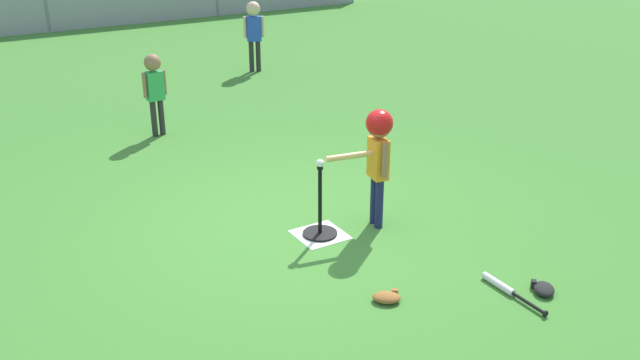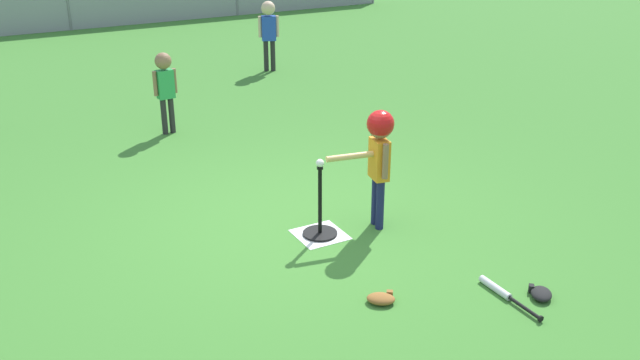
# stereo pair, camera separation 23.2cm
# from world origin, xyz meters

# --- Properties ---
(ground_plane) EXTENTS (60.00, 60.00, 0.00)m
(ground_plane) POSITION_xyz_m (0.00, 0.00, 0.00)
(ground_plane) COLOR #3D7A2D
(home_plate) EXTENTS (0.44, 0.44, 0.01)m
(home_plate) POSITION_xyz_m (0.10, -0.30, 0.00)
(home_plate) COLOR white
(home_plate) RESTS_ON ground_plane
(batting_tee) EXTENTS (0.32, 0.32, 0.68)m
(batting_tee) POSITION_xyz_m (0.10, -0.30, 0.11)
(batting_tee) COLOR black
(batting_tee) RESTS_ON ground_plane
(baseball_on_tee) EXTENTS (0.07, 0.07, 0.07)m
(baseball_on_tee) POSITION_xyz_m (0.10, -0.30, 0.71)
(baseball_on_tee) COLOR white
(baseball_on_tee) RESTS_ON batting_tee
(batter_child) EXTENTS (0.63, 0.32, 1.14)m
(batter_child) POSITION_xyz_m (0.65, -0.40, 0.81)
(batter_child) COLOR #191E4C
(batter_child) RESTS_ON ground_plane
(fielder_deep_left) EXTENTS (0.34, 0.24, 1.19)m
(fielder_deep_left) POSITION_xyz_m (2.31, 5.54, 0.77)
(fielder_deep_left) COLOR #262626
(fielder_deep_left) RESTS_ON ground_plane
(fielder_deep_center) EXTENTS (0.31, 0.21, 1.06)m
(fielder_deep_center) POSITION_xyz_m (-0.24, 3.17, 0.68)
(fielder_deep_center) COLOR #262626
(fielder_deep_center) RESTS_ON ground_plane
(spare_bat_silver) EXTENTS (0.06, 0.66, 0.06)m
(spare_bat_silver) POSITION_xyz_m (0.85, -1.90, 0.03)
(spare_bat_silver) COLOR silver
(spare_bat_silver) RESTS_ON ground_plane
(glove_by_plate) EXTENTS (0.27, 0.27, 0.07)m
(glove_by_plate) POSITION_xyz_m (1.10, -2.07, 0.04)
(glove_by_plate) COLOR black
(glove_by_plate) RESTS_ON ground_plane
(glove_near_bats) EXTENTS (0.27, 0.26, 0.07)m
(glove_near_bats) POSITION_xyz_m (-0.04, -1.53, 0.04)
(glove_near_bats) COLOR brown
(glove_near_bats) RESTS_ON ground_plane
(outfield_fence) EXTENTS (16.06, 0.06, 1.15)m
(outfield_fence) POSITION_xyz_m (0.00, 11.05, 0.62)
(outfield_fence) COLOR slate
(outfield_fence) RESTS_ON ground_plane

